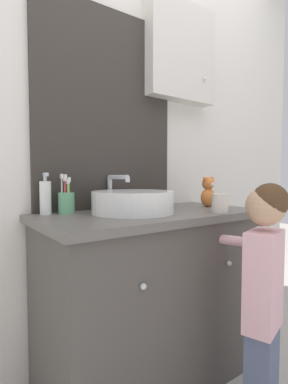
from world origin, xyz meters
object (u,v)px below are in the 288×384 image
at_px(toothbrush_holder, 66,202).
at_px(sink_basin, 132,201).
at_px(soap_dispenser, 45,197).
at_px(drinking_cup, 220,203).
at_px(teddy_bear, 208,192).
at_px(child_figure, 263,282).

bearing_deg(toothbrush_holder, sink_basin, -31.92).
bearing_deg(soap_dispenser, toothbrush_holder, -16.54).
bearing_deg(drinking_cup, toothbrush_holder, 147.55).
relative_size(soap_dispenser, teddy_bear, 1.11).
xyz_separation_m(child_figure, teddy_bear, (0.20, 0.47, 0.33)).
relative_size(soap_dispenser, child_figure, 0.19).
bearing_deg(teddy_bear, drinking_cup, -126.06).
distance_m(sink_basin, toothbrush_holder, 0.30).
relative_size(soap_dispenser, drinking_cup, 2.12).
distance_m(sink_basin, soap_dispenser, 0.39).
height_order(sink_basin, teddy_bear, sink_basin).
height_order(child_figure, teddy_bear, teddy_bear).
height_order(sink_basin, drinking_cup, sink_basin).
bearing_deg(sink_basin, drinking_cup, -32.83).
bearing_deg(drinking_cup, teddy_bear, 53.94).
height_order(sink_basin, child_figure, sink_basin).
bearing_deg(toothbrush_holder, drinking_cup, -32.45).
xyz_separation_m(soap_dispenser, child_figure, (0.64, -0.66, -0.33)).
bearing_deg(toothbrush_holder, soap_dispenser, 163.46).
height_order(toothbrush_holder, drinking_cup, toothbrush_holder).
xyz_separation_m(sink_basin, toothbrush_holder, (-0.26, 0.16, 0.00)).
bearing_deg(child_figure, soap_dispenser, 134.03).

